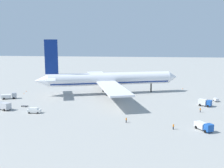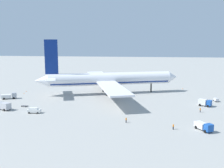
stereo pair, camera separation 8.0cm
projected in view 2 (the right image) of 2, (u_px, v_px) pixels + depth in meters
name	position (u px, v px, depth m)	size (l,w,h in m)	color
ground_plane	(111.00, 93.00, 127.68)	(600.00, 600.00, 0.00)	#9E9E99
airliner	(108.00, 79.00, 126.36)	(68.69, 73.17, 26.24)	white
service_truck_2	(9.00, 96.00, 115.67)	(6.78, 4.80, 2.64)	#999EA5
service_truck_3	(204.00, 126.00, 74.71)	(4.73, 6.25, 2.49)	#194CA5
service_truck_4	(205.00, 102.00, 102.76)	(5.43, 4.57, 2.64)	#194CA5
service_truck_5	(4.00, 106.00, 97.15)	(6.32, 4.48, 2.80)	#999EA5
service_van	(34.00, 110.00, 92.84)	(4.76, 2.31, 1.97)	white
baggage_cart_0	(40.00, 82.00, 162.02)	(3.22, 1.91, 0.40)	#595B60
baggage_cart_1	(25.00, 106.00, 102.22)	(3.10, 2.02, 0.40)	#595B60
baggage_cart_2	(216.00, 100.00, 110.65)	(1.98, 3.45, 1.45)	#595B60
ground_worker_0	(200.00, 110.00, 93.88)	(0.51, 0.51, 1.65)	#3F3F47
ground_worker_2	(126.00, 120.00, 81.99)	(0.57, 0.57, 1.73)	black
ground_worker_3	(173.00, 127.00, 75.67)	(0.47, 0.47, 1.71)	black
traffic_cone_0	(26.00, 91.00, 132.07)	(0.36, 0.36, 0.55)	orange
traffic_cone_1	(183.00, 88.00, 139.55)	(0.36, 0.36, 0.55)	orange
traffic_cone_2	(24.00, 93.00, 126.83)	(0.36, 0.36, 0.55)	orange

